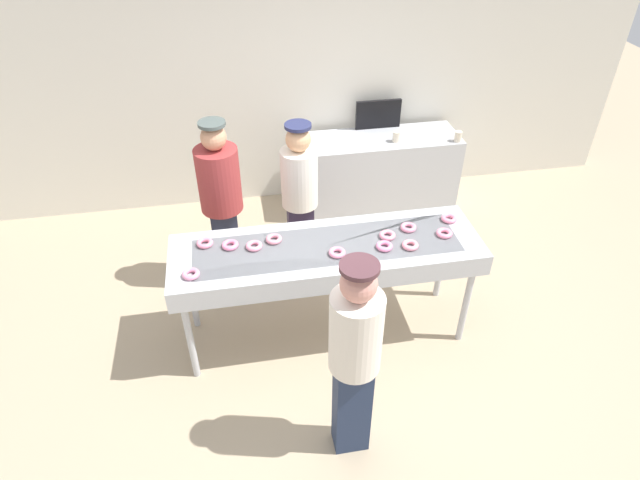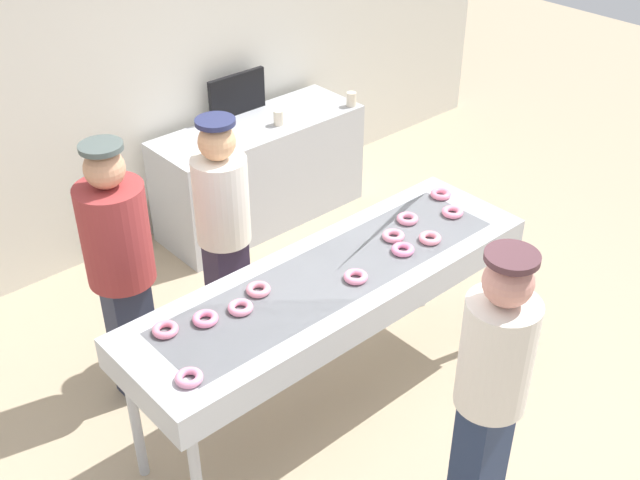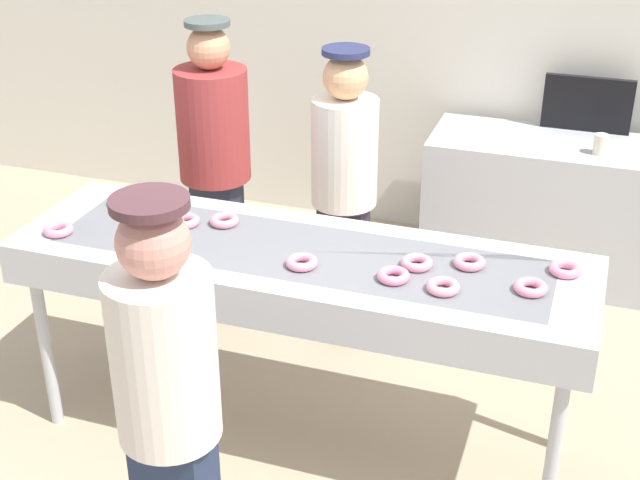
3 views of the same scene
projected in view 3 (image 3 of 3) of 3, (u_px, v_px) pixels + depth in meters
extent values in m
plane|color=tan|center=(302.00, 433.00, 4.15)|extent=(16.00, 16.00, 0.00)
cube|color=#B7BABF|center=(300.00, 270.00, 3.75)|extent=(2.47, 0.74, 0.18)
cube|color=slate|center=(299.00, 259.00, 3.73)|extent=(2.10, 0.52, 0.08)
cylinder|color=#B7BABF|center=(47.00, 352.00, 4.05)|extent=(0.06, 0.06, 0.78)
cylinder|color=#B7BABF|center=(552.00, 460.00, 3.40)|extent=(0.06, 0.06, 0.78)
cylinder|color=#B7BABF|center=(112.00, 292.00, 4.54)|extent=(0.06, 0.06, 0.78)
cylinder|color=#B7BABF|center=(566.00, 376.00, 3.89)|extent=(0.06, 0.06, 0.78)
torus|color=pink|center=(531.00, 287.00, 3.40)|extent=(0.17, 0.17, 0.04)
torus|color=pink|center=(469.00, 262.00, 3.59)|extent=(0.17, 0.17, 0.04)
torus|color=pink|center=(224.00, 220.00, 3.93)|extent=(0.17, 0.17, 0.04)
torus|color=pink|center=(122.00, 200.00, 4.13)|extent=(0.14, 0.14, 0.04)
torus|color=pink|center=(153.00, 211.00, 4.02)|extent=(0.15, 0.15, 0.04)
torus|color=pink|center=(393.00, 276.00, 3.48)|extent=(0.18, 0.18, 0.04)
torus|color=pink|center=(565.00, 269.00, 3.53)|extent=(0.17, 0.17, 0.04)
torus|color=pink|center=(58.00, 230.00, 3.85)|extent=(0.18, 0.18, 0.04)
torus|color=pink|center=(302.00, 262.00, 3.58)|extent=(0.14, 0.14, 0.04)
torus|color=pink|center=(417.00, 263.00, 3.58)|extent=(0.15, 0.15, 0.04)
torus|color=pink|center=(185.00, 221.00, 3.93)|extent=(0.16, 0.16, 0.04)
torus|color=pink|center=(443.00, 287.00, 3.41)|extent=(0.18, 0.18, 0.04)
cube|color=#2B2038|center=(343.00, 269.00, 4.76)|extent=(0.24, 0.18, 0.79)
cylinder|color=silver|center=(345.00, 152.00, 4.45)|extent=(0.34, 0.34, 0.55)
sphere|color=tan|center=(346.00, 77.00, 4.28)|extent=(0.22, 0.22, 0.22)
cylinder|color=navy|center=(346.00, 51.00, 4.22)|extent=(0.23, 0.23, 0.03)
cube|color=#272C41|center=(220.00, 247.00, 4.93)|extent=(0.24, 0.18, 0.84)
cylinder|color=#993333|center=(213.00, 125.00, 4.61)|extent=(0.38, 0.38, 0.59)
sphere|color=tan|center=(208.00, 48.00, 4.43)|extent=(0.22, 0.22, 0.22)
cylinder|color=#47524F|center=(207.00, 23.00, 4.37)|extent=(0.23, 0.23, 0.03)
cylinder|color=silver|center=(164.00, 358.00, 2.71)|extent=(0.33, 0.33, 0.57)
sphere|color=tan|center=(153.00, 243.00, 2.53)|extent=(0.22, 0.22, 0.22)
cylinder|color=#4E2E34|center=(149.00, 203.00, 2.47)|extent=(0.23, 0.23, 0.03)
cube|color=#B7BABF|center=(571.00, 211.00, 5.33)|extent=(1.72, 0.61, 0.86)
cylinder|color=beige|center=(601.00, 144.00, 4.97)|extent=(0.08, 0.08, 0.12)
cube|color=black|center=(587.00, 104.00, 5.28)|extent=(0.52, 0.04, 0.33)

